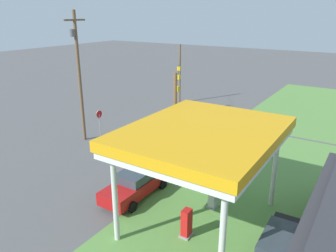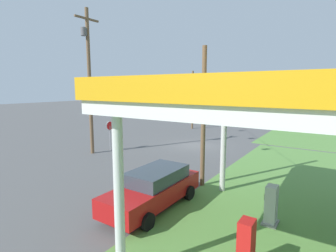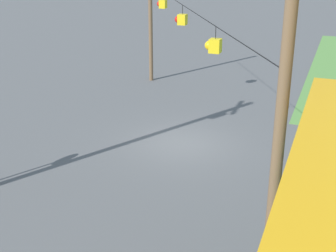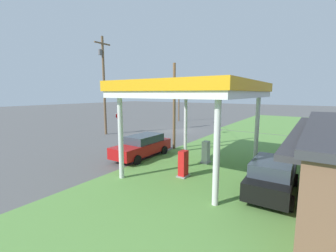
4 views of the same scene
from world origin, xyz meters
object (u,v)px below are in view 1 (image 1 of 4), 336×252
object	(u,v)px
car_at_pumps_rear	(282,249)
utility_pole_main	(79,71)
fuel_pump_near	(213,196)
fuel_pump_far	(186,224)
stop_sign_roadside	(99,117)
car_at_pumps_front	(137,182)
gas_station_canopy	(203,137)

from	to	relation	value
car_at_pumps_rear	utility_pole_main	world-z (taller)	utility_pole_main
fuel_pump_near	car_at_pumps_rear	size ratio (longest dim) A/B	0.32
fuel_pump_far	stop_sign_roadside	world-z (taller)	stop_sign_roadside
car_at_pumps_front	car_at_pumps_rear	xyz separation A→B (m)	(1.34, 9.32, 0.02)
car_at_pumps_front	car_at_pumps_rear	world-z (taller)	car_at_pumps_rear
stop_sign_roadside	utility_pole_main	xyz separation A→B (m)	(1.57, -0.48, 4.43)
utility_pole_main	fuel_pump_near	bearing A→B (deg)	75.70
car_at_pumps_rear	utility_pole_main	size ratio (longest dim) A/B	0.43
fuel_pump_near	utility_pole_main	world-z (taller)	utility_pole_main
fuel_pump_near	car_at_pumps_rear	world-z (taller)	car_at_pumps_rear
fuel_pump_near	stop_sign_roadside	xyz separation A→B (m)	(-5.30, -14.15, 1.07)
gas_station_canopy	car_at_pumps_rear	world-z (taller)	gas_station_canopy
fuel_pump_far	car_at_pumps_rear	distance (m)	4.70
gas_station_canopy	car_at_pumps_rear	xyz separation A→B (m)	(1.04, 4.66, -4.09)
car_at_pumps_front	stop_sign_roadside	world-z (taller)	stop_sign_roadside
fuel_pump_far	car_at_pumps_rear	xyz separation A→B (m)	(-0.53, 4.66, 0.16)
gas_station_canopy	fuel_pump_far	distance (m)	4.54
fuel_pump_far	car_at_pumps_front	bearing A→B (deg)	-111.95
fuel_pump_far	car_at_pumps_rear	size ratio (longest dim) A/B	0.32
fuel_pump_far	car_at_pumps_rear	world-z (taller)	car_at_pumps_rear
fuel_pump_near	fuel_pump_far	distance (m)	3.15
car_at_pumps_front	utility_pole_main	world-z (taller)	utility_pole_main
gas_station_canopy	car_at_pumps_rear	distance (m)	6.29
gas_station_canopy	stop_sign_roadside	world-z (taller)	gas_station_canopy
utility_pole_main	gas_station_canopy	bearing A→B (deg)	70.08
gas_station_canopy	utility_pole_main	xyz separation A→B (m)	(-5.30, -14.64, 1.24)
fuel_pump_far	car_at_pumps_rear	bearing A→B (deg)	96.53
fuel_pump_far	car_at_pumps_front	distance (m)	5.03
fuel_pump_far	car_at_pumps_front	size ratio (longest dim) A/B	0.30
fuel_pump_far	stop_sign_roadside	xyz separation A→B (m)	(-8.45, -14.15, 1.07)
fuel_pump_far	utility_pole_main	xyz separation A→B (m)	(-6.88, -14.63, 5.50)
gas_station_canopy	utility_pole_main	bearing A→B (deg)	-109.92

